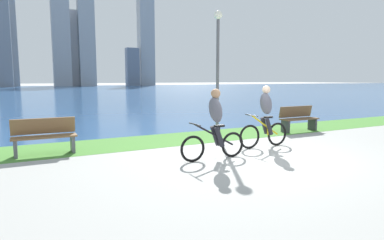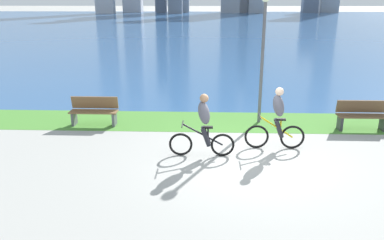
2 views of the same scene
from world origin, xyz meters
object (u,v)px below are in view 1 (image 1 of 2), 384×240
object	(u,v)px
cyclist_trailing	(265,117)
bench_near_path	(298,119)
lamppost_tall	(218,55)
cyclist_lead	(215,124)
bench_far_along_path	(44,136)

from	to	relation	value
cyclist_trailing	bench_near_path	xyz separation A→B (m)	(2.90, 1.68, -0.39)
lamppost_tall	cyclist_trailing	bearing A→B (deg)	-86.09
cyclist_lead	lamppost_tall	bearing A→B (deg)	57.70
bench_near_path	cyclist_lead	bearing A→B (deg)	-155.04
bench_near_path	bench_far_along_path	distance (m)	8.36
cyclist_lead	cyclist_trailing	world-z (taller)	cyclist_trailing
cyclist_lead	lamppost_tall	world-z (taller)	lamppost_tall
cyclist_lead	cyclist_trailing	xyz separation A→B (m)	(1.95, 0.58, 0.01)
bench_near_path	lamppost_tall	bearing A→B (deg)	169.20
cyclist_lead	bench_far_along_path	world-z (taller)	cyclist_lead
cyclist_trailing	bench_far_along_path	xyz separation A→B (m)	(-5.46, 1.80, -0.39)
cyclist_trailing	lamppost_tall	xyz separation A→B (m)	(-0.15, 2.26, 1.80)
cyclist_lead	bench_near_path	size ratio (longest dim) A/B	1.13
bench_near_path	cyclist_trailing	bearing A→B (deg)	-149.99
cyclist_lead	bench_far_along_path	distance (m)	4.26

